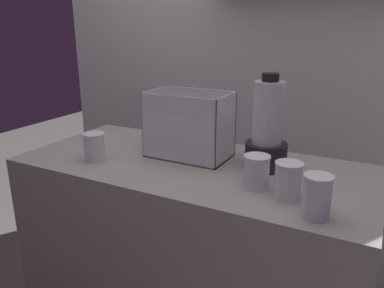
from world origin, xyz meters
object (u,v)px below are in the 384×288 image
juice_cup_orange_left (256,174)px  juice_cup_carrot_right (316,199)px  juice_cup_orange_far_left (95,149)px  juice_cup_pomegranate_middle (288,183)px  blender_pitcher (267,132)px  carrot_display_bin (188,137)px

juice_cup_orange_left → juice_cup_carrot_right: 0.25m
juice_cup_orange_far_left → juice_cup_pomegranate_middle: size_ratio=0.94×
juice_cup_carrot_right → blender_pitcher: bearing=127.9°
juice_cup_orange_left → blender_pitcher: bearing=98.3°
blender_pitcher → juice_cup_orange_left: (0.03, -0.20, -0.09)m
juice_cup_carrot_right → juice_cup_pomegranate_middle: bearing=139.8°
juice_cup_carrot_right → juice_cup_orange_left: bearing=151.0°
juice_cup_orange_left → juice_cup_pomegranate_middle: size_ratio=0.95×
blender_pitcher → juice_cup_carrot_right: 0.41m
carrot_display_bin → juice_cup_orange_left: 0.40m
carrot_display_bin → blender_pitcher: blender_pitcher is taller
carrot_display_bin → blender_pitcher: size_ratio=0.91×
juice_cup_orange_left → juice_cup_pomegranate_middle: juice_cup_pomegranate_middle is taller
blender_pitcher → juice_cup_orange_far_left: (-0.64, -0.24, -0.09)m
carrot_display_bin → juice_cup_orange_left: size_ratio=2.90×
carrot_display_bin → juice_cup_orange_far_left: bearing=-144.0°
carrot_display_bin → juice_cup_orange_far_left: carrot_display_bin is taller
juice_cup_orange_far_left → juice_cup_pomegranate_middle: juice_cup_pomegranate_middle is taller
carrot_display_bin → juice_cup_orange_far_left: (-0.31, -0.23, -0.04)m
juice_cup_carrot_right → juice_cup_orange_far_left: bearing=175.1°
juice_cup_orange_far_left → juice_cup_carrot_right: size_ratio=0.88×
blender_pitcher → juice_cup_pomegranate_middle: bearing=-58.0°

